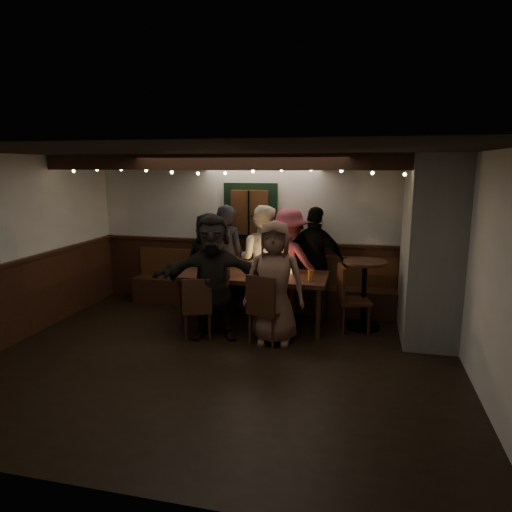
% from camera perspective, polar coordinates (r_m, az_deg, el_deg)
% --- Properties ---
extents(room, '(6.02, 5.01, 2.62)m').
position_cam_1_polar(room, '(6.80, 7.61, -0.45)').
color(room, black).
rests_on(room, ground).
extents(dining_table, '(2.27, 0.97, 0.98)m').
position_cam_1_polar(dining_table, '(7.01, -0.41, -2.79)').
color(dining_table, black).
rests_on(dining_table, ground).
extents(chair_near_left, '(0.53, 0.53, 0.91)m').
position_cam_1_polar(chair_near_left, '(6.52, -7.36, -6.08)').
color(chair_near_left, black).
rests_on(chair_near_left, ground).
extents(chair_near_right, '(0.57, 0.57, 0.99)m').
position_cam_1_polar(chair_near_right, '(6.27, 1.06, -6.22)').
color(chair_near_right, black).
rests_on(chair_near_right, ground).
extents(chair_end, '(0.54, 0.54, 1.00)m').
position_cam_1_polar(chair_end, '(6.91, 11.44, -4.75)').
color(chair_end, black).
rests_on(chair_end, ground).
extents(high_top, '(0.65, 0.65, 1.04)m').
position_cam_1_polar(high_top, '(7.09, 13.37, -3.62)').
color(high_top, black).
rests_on(high_top, ground).
extents(person_a, '(0.84, 0.57, 1.66)m').
position_cam_1_polar(person_a, '(7.88, -5.94, -0.63)').
color(person_a, black).
rests_on(person_a, ground).
extents(person_b, '(0.74, 0.57, 1.81)m').
position_cam_1_polar(person_b, '(7.72, -3.66, -0.26)').
color(person_b, black).
rests_on(person_b, ground).
extents(person_c, '(0.93, 0.76, 1.81)m').
position_cam_1_polar(person_c, '(7.61, 0.76, -0.42)').
color(person_c, beige).
rests_on(person_c, ground).
extents(person_d, '(1.27, 0.92, 1.76)m').
position_cam_1_polar(person_d, '(7.52, 4.07, -0.77)').
color(person_d, maroon).
rests_on(person_d, ground).
extents(person_e, '(1.13, 0.72, 1.79)m').
position_cam_1_polar(person_e, '(7.55, 7.39, -0.67)').
color(person_e, black).
rests_on(person_e, ground).
extents(person_f, '(1.73, 0.87, 1.79)m').
position_cam_1_polar(person_f, '(6.47, -5.35, -2.64)').
color(person_f, black).
rests_on(person_f, ground).
extents(person_g, '(0.89, 0.63, 1.72)m').
position_cam_1_polar(person_g, '(6.27, 2.29, -3.36)').
color(person_g, brown).
rests_on(person_g, ground).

